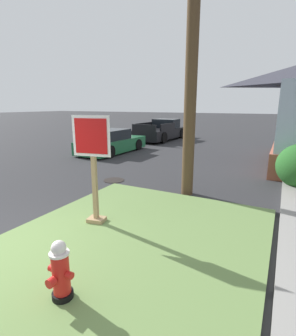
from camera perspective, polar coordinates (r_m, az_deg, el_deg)
name	(u,v)px	position (r m, az deg, el deg)	size (l,w,h in m)	color
grass_corner_patch	(133,239)	(5.11, -3.27, -15.37)	(4.66, 5.45, 0.08)	#668447
fire_hydrant	(60,272)	(3.72, -18.63, -20.77)	(0.38, 0.34, 0.81)	black
stop_sign	(94,170)	(5.43, -11.83, -0.53)	(0.80, 0.35, 2.25)	#A3845B
manhole_cover	(114,180)	(8.98, -7.50, -2.68)	(0.70, 0.70, 0.02)	black
parked_sedan_green	(111,143)	(14.21, -8.02, 5.56)	(1.95, 4.29, 1.25)	#1E6038
pickup_truck_black	(162,131)	(19.37, 3.11, 8.04)	(2.23, 5.30, 1.48)	black
utility_pole	(193,23)	(7.53, 9.87, 28.79)	(1.49, 0.33, 8.73)	#4C3823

